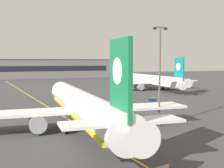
{
  "coord_description": "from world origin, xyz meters",
  "views": [
    {
      "loc": [
        -9.86,
        -27.47,
        9.67
      ],
      "look_at": [
        7.41,
        16.36,
        5.9
      ],
      "focal_mm": 46.55,
      "sensor_mm": 36.0,
      "label": 1
    }
  ],
  "objects_px": {
    "service_car_nearest": "(152,102)",
    "airliner_foreground": "(82,106)",
    "airliner_background": "(154,81)",
    "safety_cone_by_nose_gear": "(66,110)",
    "apron_lamp_post": "(160,74)"
  },
  "relations": [
    {
      "from": "service_car_nearest",
      "to": "safety_cone_by_nose_gear",
      "type": "height_order",
      "value": "service_car_nearest"
    },
    {
      "from": "airliner_foreground",
      "to": "apron_lamp_post",
      "type": "relative_size",
      "value": 2.82
    },
    {
      "from": "safety_cone_by_nose_gear",
      "to": "airliner_background",
      "type": "bearing_deg",
      "value": 38.87
    },
    {
      "from": "safety_cone_by_nose_gear",
      "to": "service_car_nearest",
      "type": "bearing_deg",
      "value": 0.1
    },
    {
      "from": "apron_lamp_post",
      "to": "service_car_nearest",
      "type": "xyz_separation_m",
      "value": [
        8.79,
        17.62,
        -6.9
      ]
    },
    {
      "from": "airliner_background",
      "to": "service_car_nearest",
      "type": "height_order",
      "value": "airliner_background"
    },
    {
      "from": "airliner_background",
      "to": "safety_cone_by_nose_gear",
      "type": "xyz_separation_m",
      "value": [
        -36.27,
        -29.24,
        -2.82
      ]
    },
    {
      "from": "apron_lamp_post",
      "to": "safety_cone_by_nose_gear",
      "type": "bearing_deg",
      "value": 120.36
    },
    {
      "from": "service_car_nearest",
      "to": "airliner_foreground",
      "type": "bearing_deg",
      "value": -141.88
    },
    {
      "from": "safety_cone_by_nose_gear",
      "to": "airliner_foreground",
      "type": "bearing_deg",
      "value": -93.79
    },
    {
      "from": "airliner_foreground",
      "to": "apron_lamp_post",
      "type": "bearing_deg",
      "value": -9.09
    },
    {
      "from": "service_car_nearest",
      "to": "safety_cone_by_nose_gear",
      "type": "bearing_deg",
      "value": -179.9
    },
    {
      "from": "apron_lamp_post",
      "to": "service_car_nearest",
      "type": "relative_size",
      "value": 3.26
    },
    {
      "from": "airliner_background",
      "to": "service_car_nearest",
      "type": "relative_size",
      "value": 8.39
    },
    {
      "from": "airliner_foreground",
      "to": "apron_lamp_post",
      "type": "height_order",
      "value": "apron_lamp_post"
    }
  ]
}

